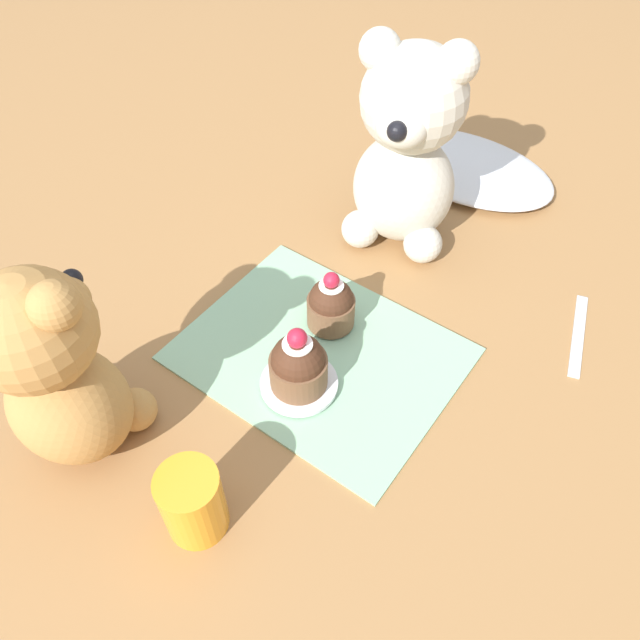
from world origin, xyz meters
TOP-DOWN VIEW (x-y plane):
  - ground_plane at (0.00, 0.00)m, footprint 4.00×4.00m
  - knitted_placemat at (0.00, 0.00)m, footprint 0.28×0.22m
  - tulle_cloth at (-0.03, 0.38)m, footprint 0.25×0.16m
  - teddy_bear_cream at (-0.04, 0.22)m, footprint 0.14×0.14m
  - teddy_bear_tan at (-0.12, -0.21)m, footprint 0.13×0.13m
  - cupcake_near_cream_bear at (-0.02, 0.04)m, footprint 0.05×0.05m
  - saucer_plate at (0.01, -0.05)m, footprint 0.08×0.08m
  - cupcake_near_tan_bear at (0.01, -0.05)m, footprint 0.06×0.06m
  - juice_glass at (0.02, -0.21)m, footprint 0.05×0.05m
  - teaspoon at (0.21, 0.19)m, footprint 0.05×0.12m

SIDE VIEW (x-z plane):
  - ground_plane at x=0.00m, z-range 0.00..0.00m
  - teaspoon at x=0.21m, z-range 0.00..0.01m
  - knitted_placemat at x=0.00m, z-range 0.00..0.01m
  - saucer_plate at x=0.01m, z-range 0.01..0.01m
  - tulle_cloth at x=-0.03m, z-range 0.00..0.03m
  - cupcake_near_cream_bear at x=-0.02m, z-range 0.00..0.07m
  - juice_glass at x=0.02m, z-range 0.00..0.07m
  - cupcake_near_tan_bear at x=0.01m, z-range 0.00..0.08m
  - teddy_bear_tan at x=-0.12m, z-range 0.00..0.22m
  - teddy_bear_cream at x=-0.04m, z-range 0.00..0.25m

